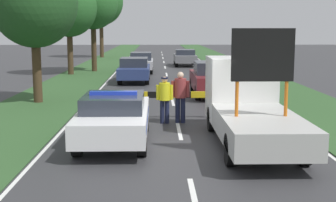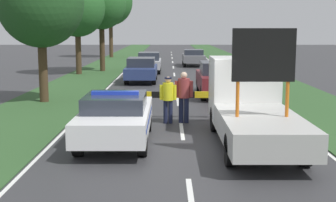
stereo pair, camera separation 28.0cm
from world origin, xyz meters
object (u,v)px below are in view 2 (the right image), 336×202
queued_car_hatch_blue (139,69)px  traffic_cone_near_police (270,116)px  queued_car_suv_grey (191,57)px  police_car (114,116)px  queued_car_wagon_maroon (215,79)px  roadside_tree_near_left (38,3)px  roadside_tree_mid_left (99,4)px  traffic_cone_centre_front (247,109)px  queued_car_sedan_silver (147,62)px  police_officer (166,96)px  roadside_tree_near_right (75,8)px  roadside_tree_mid_right (108,2)px  road_barrier (178,96)px  pedestrian_civilian (182,93)px  work_truck (248,103)px

queued_car_hatch_blue → traffic_cone_near_police: bearing=112.8°
queued_car_suv_grey → police_car: bearing=82.4°
queued_car_wagon_maroon → roadside_tree_near_left: size_ratio=0.74×
queued_car_suv_grey → roadside_tree_mid_left: size_ratio=0.62×
queued_car_hatch_blue → roadside_tree_mid_left: bearing=-64.8°
traffic_cone_centre_front → queued_car_sedan_silver: size_ratio=0.11×
police_officer → traffic_cone_near_police: 3.72m
roadside_tree_near_right → roadside_tree_mid_right: 19.44m
road_barrier → queued_car_wagon_maroon: (1.93, 5.81, 0.02)m
traffic_cone_centre_front → roadside_tree_near_right: (-9.47, 15.80, 4.43)m
pedestrian_civilian → queued_car_sedan_silver: pedestrian_civilian is taller
police_car → police_officer: bearing=57.0°
roadside_tree_near_left → roadside_tree_near_right: (-0.83, 12.65, 0.32)m
police_officer → queued_car_sedan_silver: police_officer is taller
roadside_tree_near_left → roadside_tree_mid_right: size_ratio=0.73×
road_barrier → pedestrian_civilian: 0.80m
roadside_tree_mid_right → pedestrian_civilian: bearing=-79.3°
police_car → roadside_tree_near_right: bearing=99.3°
queued_car_suv_grey → roadside_tree_near_right: 12.15m
police_officer → roadside_tree_near_right: roadside_tree_near_right is taller
pedestrian_civilian → roadside_tree_mid_right: 37.63m
roadside_tree_near_left → roadside_tree_mid_right: 32.10m
police_car → roadside_tree_mid_right: bearing=92.7°
police_officer → roadside_tree_mid_right: 37.62m
queued_car_sedan_silver → roadside_tree_near_right: 6.49m
road_barrier → police_officer: (-0.45, -0.84, 0.14)m
queued_car_wagon_maroon → traffic_cone_near_police: bearing=100.8°
road_barrier → queued_car_suv_grey: bearing=89.3°
police_car → police_officer: size_ratio=2.97×
road_barrier → police_officer: 0.96m
queued_car_wagon_maroon → road_barrier: bearing=71.6°
road_barrier → roadside_tree_mid_left: 20.14m
traffic_cone_centre_front → roadside_tree_near_left: bearing=160.0°
pedestrian_civilian → traffic_cone_centre_front: size_ratio=3.47×
roadside_tree_near_left → roadside_tree_mid_right: roadside_tree_mid_right is taller
queued_car_hatch_blue → roadside_tree_near_right: (-4.73, 4.74, 3.92)m
traffic_cone_near_police → queued_car_sedan_silver: queued_car_sedan_silver is taller
queued_car_sedan_silver → traffic_cone_centre_front: bearing=104.6°
roadside_tree_near_left → traffic_cone_centre_front: bearing=-20.0°
pedestrian_civilian → roadside_tree_near_right: size_ratio=0.26×
traffic_cone_near_police → roadside_tree_mid_right: roadside_tree_mid_right is taller
queued_car_hatch_blue → queued_car_sedan_silver: (0.23, 6.21, 0.01)m
road_barrier → pedestrian_civilian: (0.10, -0.76, 0.22)m
work_truck → traffic_cone_near_police: 2.97m
traffic_cone_near_police → police_officer: bearing=-180.0°
work_truck → road_barrier: 3.92m
police_car → queued_car_suv_grey: bearing=78.0°
road_barrier → roadside_tree_mid_left: roadside_tree_mid_left is taller
traffic_cone_centre_front → roadside_tree_mid_left: bearing=114.0°
queued_car_wagon_maroon → queued_car_suv_grey: bearing=-89.5°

